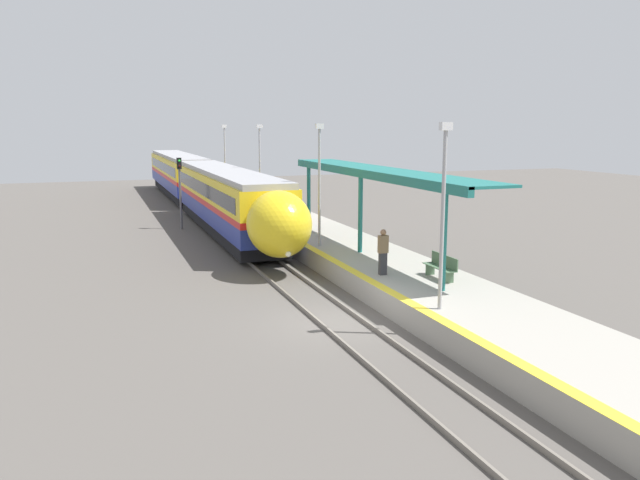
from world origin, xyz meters
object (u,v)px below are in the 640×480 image
object	(u,v)px
person_waiting	(383,251)
train	(200,184)
lamppost_mid	(319,177)
platform_bench	(442,266)
lamppost_far	(260,164)
railway_signal	(180,186)
lamppost_farthest	(225,156)
lamppost_near	(443,205)

from	to	relation	value
person_waiting	train	bearing A→B (deg)	96.10
person_waiting	lamppost_mid	size ratio (longest dim) A/B	0.31
platform_bench	lamppost_mid	bearing A→B (deg)	105.39
lamppost_mid	lamppost_far	xyz separation A→B (m)	(0.00, 10.88, 0.00)
railway_signal	lamppost_mid	bearing A→B (deg)	-69.14
railway_signal	lamppost_mid	xyz separation A→B (m)	(4.75, -12.46, 1.35)
lamppost_far	lamppost_farthest	bearing A→B (deg)	90.00
lamppost_mid	lamppost_far	distance (m)	10.88
lamppost_near	lamppost_farthest	bearing A→B (deg)	90.00
lamppost_mid	lamppost_near	bearing A→B (deg)	-90.00
railway_signal	lamppost_far	distance (m)	5.18
lamppost_near	lamppost_mid	bearing A→B (deg)	90.00
lamppost_far	lamppost_mid	bearing A→B (deg)	-90.00
platform_bench	person_waiting	xyz separation A→B (m)	(-1.77, 1.30, 0.43)
lamppost_near	lamppost_far	bearing A→B (deg)	90.00
railway_signal	person_waiting	bearing A→B (deg)	-74.87
train	lamppost_near	distance (m)	30.31
person_waiting	railway_signal	world-z (taller)	railway_signal
train	platform_bench	bearing A→B (deg)	-80.48
train	lamppost_far	world-z (taller)	lamppost_far
railway_signal	lamppost_near	size ratio (longest dim) A/B	0.79
platform_bench	railway_signal	world-z (taller)	railway_signal
lamppost_near	lamppost_farthest	distance (m)	32.64
train	lamppost_far	distance (m)	8.93
lamppost_near	lamppost_far	distance (m)	21.76
railway_signal	lamppost_far	world-z (taller)	lamppost_far
person_waiting	lamppost_far	bearing A→B (deg)	91.01
lamppost_farthest	railway_signal	bearing A→B (deg)	-117.03
lamppost_mid	lamppost_farthest	size ratio (longest dim) A/B	1.00
railway_signal	lamppost_near	distance (m)	23.85
lamppost_near	lamppost_mid	world-z (taller)	same
train	platform_bench	world-z (taller)	train
train	railway_signal	bearing A→B (deg)	-108.83
platform_bench	lamppost_near	world-z (taller)	lamppost_near
train	lamppost_mid	bearing A→B (deg)	-82.84
platform_bench	lamppost_farthest	xyz separation A→B (m)	(-2.07, 29.27, 2.74)
lamppost_near	lamppost_farthest	world-z (taller)	same
railway_signal	lamppost_mid	size ratio (longest dim) A/B	0.79
person_waiting	platform_bench	bearing A→B (deg)	-36.29
person_waiting	lamppost_mid	distance (m)	6.64
person_waiting	lamppost_near	bearing A→B (deg)	-93.69
lamppost_near	railway_signal	bearing A→B (deg)	101.50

